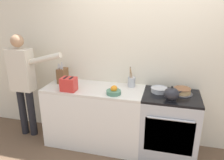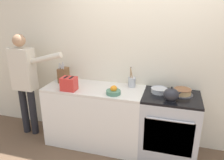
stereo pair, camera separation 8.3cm
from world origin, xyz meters
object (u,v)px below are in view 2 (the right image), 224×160
(tea_kettle, at_px, (171,95))
(person_baker, at_px, (25,77))
(utensil_crock, at_px, (132,82))
(toaster, at_px, (69,84))
(mixing_bowl, at_px, (159,90))
(stove_range, at_px, (169,126))
(fruit_bowl, at_px, (114,90))
(knife_block, at_px, (64,75))
(layer_cake, at_px, (182,92))

(tea_kettle, height_order, person_baker, person_baker)
(utensil_crock, xyz_separation_m, toaster, (-0.80, -0.37, 0.02))
(mixing_bowl, height_order, person_baker, person_baker)
(stove_range, bearing_deg, fruit_bowl, -169.03)
(mixing_bowl, bearing_deg, knife_block, 178.92)
(tea_kettle, bearing_deg, toaster, -178.94)
(knife_block, relative_size, utensil_crock, 1.10)
(knife_block, distance_m, fruit_bowl, 0.89)
(layer_cake, distance_m, person_baker, 2.31)
(stove_range, height_order, fruit_bowl, fruit_bowl)
(layer_cake, distance_m, utensil_crock, 0.70)
(utensil_crock, height_order, person_baker, person_baker)
(mixing_bowl, relative_size, person_baker, 0.14)
(mixing_bowl, bearing_deg, toaster, -168.18)
(stove_range, xyz_separation_m, utensil_crock, (-0.56, 0.19, 0.52))
(stove_range, xyz_separation_m, tea_kettle, (-0.01, -0.15, 0.53))
(utensil_crock, bearing_deg, layer_cake, -8.82)
(fruit_bowl, relative_size, toaster, 0.87)
(person_baker, bearing_deg, layer_cake, 7.46)
(layer_cake, relative_size, knife_block, 0.86)
(layer_cake, bearing_deg, stove_range, -148.03)
(layer_cake, height_order, mixing_bowl, layer_cake)
(stove_range, distance_m, fruit_bowl, 0.90)
(layer_cake, xyz_separation_m, knife_block, (-1.72, 0.02, 0.07))
(stove_range, relative_size, mixing_bowl, 3.99)
(layer_cake, bearing_deg, knife_block, 179.38)
(knife_block, xyz_separation_m, toaster, (0.23, -0.28, -0.02))
(layer_cake, height_order, toaster, toaster)
(stove_range, distance_m, knife_block, 1.69)
(layer_cake, relative_size, tea_kettle, 1.17)
(stove_range, bearing_deg, knife_block, 176.46)
(tea_kettle, relative_size, knife_block, 0.74)
(person_baker, bearing_deg, toaster, -5.03)
(stove_range, xyz_separation_m, mixing_bowl, (-0.17, 0.07, 0.48))
(stove_range, bearing_deg, tea_kettle, -93.37)
(knife_block, bearing_deg, layer_cake, -0.62)
(knife_block, xyz_separation_m, fruit_bowl, (0.85, -0.24, -0.06))
(layer_cake, distance_m, mixing_bowl, 0.30)
(tea_kettle, xyz_separation_m, fruit_bowl, (-0.73, 0.01, -0.03))
(knife_block, relative_size, toaster, 1.43)
(stove_range, bearing_deg, mixing_bowl, 156.89)
(mixing_bowl, relative_size, utensil_crock, 0.78)
(knife_block, distance_m, utensil_crock, 1.03)
(knife_block, height_order, fruit_bowl, knife_block)
(tea_kettle, bearing_deg, knife_block, 170.96)
(tea_kettle, distance_m, person_baker, 2.17)
(person_baker, bearing_deg, stove_range, 5.54)
(tea_kettle, xyz_separation_m, utensil_crock, (-0.55, 0.34, -0.00))
(layer_cake, distance_m, tea_kettle, 0.27)
(layer_cake, relative_size, utensil_crock, 0.94)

